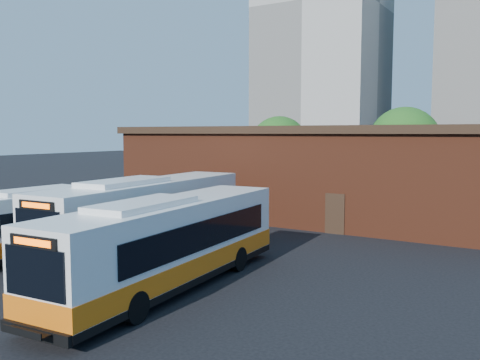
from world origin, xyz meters
The scene contains 9 objects.
ground centered at (0.00, 0.00, 0.00)m, with size 220.00×220.00×0.00m, color black.
bus_west centered at (-7.21, 2.78, 1.50)m, with size 3.01×12.22×3.30m.
bus_midwest centered at (-3.40, 4.78, 1.72)m, with size 3.71×14.03×3.78m.
bus_mideast centered at (1.42, 0.69, 1.62)m, with size 3.59×13.22×3.56m.
transit_worker centered at (2.02, -4.83, 0.98)m, with size 0.71×0.47×1.95m, color #121835.
depot_building centered at (0.00, 20.00, 3.26)m, with size 28.60×12.60×6.40m.
tree_west centered at (-10.00, 32.00, 4.64)m, with size 6.00×6.00×7.65m.
tree_mid centered at (2.00, 34.00, 5.08)m, with size 6.56×6.56×8.36m.
tower_left centered at (-22.00, 72.00, 27.84)m, with size 20.00×18.00×56.20m.
Camera 1 is at (13.77, -14.15, 5.97)m, focal length 38.00 mm.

